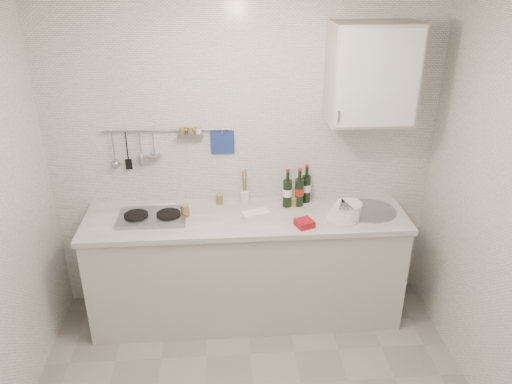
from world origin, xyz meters
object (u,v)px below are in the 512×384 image
utensil_crock (245,196)px  plate_stack_sink (346,212)px  wall_cabinet (372,74)px  wine_bottles (298,186)px  plate_stack_hob (165,212)px

utensil_crock → plate_stack_sink: bearing=-22.3°
plate_stack_sink → wall_cabinet: bearing=53.2°
wall_cabinet → utensil_crock: size_ratio=2.41×
plate_stack_sink → wine_bottles: 0.43m
plate_stack_hob → plate_stack_sink: size_ratio=1.06×
wine_bottles → utensil_crock: 0.42m
wall_cabinet → plate_stack_hob: (-1.51, -0.04, -1.02)m
wall_cabinet → plate_stack_sink: (-0.16, -0.21, -0.97)m
wall_cabinet → plate_stack_hob: bearing=-178.4°
plate_stack_hob → wine_bottles: 1.04m
wine_bottles → utensil_crock: wine_bottles is taller
plate_stack_sink → wine_bottles: (-0.33, 0.26, 0.10)m
wall_cabinet → plate_stack_sink: size_ratio=2.63×
wine_bottles → wall_cabinet: bearing=-5.1°
plate_stack_hob → utensil_crock: (0.62, 0.13, 0.06)m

